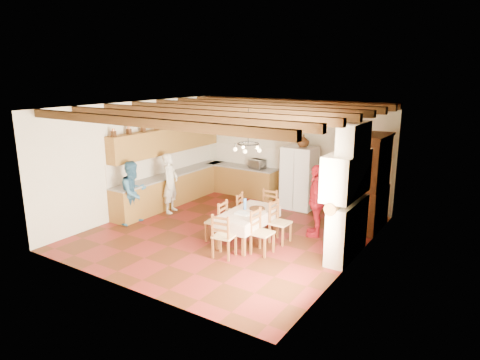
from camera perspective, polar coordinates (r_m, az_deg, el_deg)
name	(u,v)px	position (r m, az deg, el deg)	size (l,w,h in m)	color
floor	(230,233)	(10.36, -1.38, -7.04)	(6.00, 6.50, 0.02)	#49200E
ceiling	(229,106)	(9.68, -1.48, 9.85)	(6.00, 6.50, 0.02)	white
wall_back	(292,150)	(12.68, 6.92, 3.94)	(6.00, 0.02, 3.00)	beige
wall_front	(121,208)	(7.55, -15.54, -3.68)	(6.00, 0.02, 3.00)	beige
wall_left	(137,158)	(11.84, -13.57, 2.90)	(0.02, 6.50, 3.00)	beige
wall_right	(357,191)	(8.63, 15.32, -1.40)	(0.02, 6.50, 3.00)	beige
ceiling_beams	(229,110)	(9.69, -1.48, 9.26)	(6.00, 6.30, 0.16)	#382012
lower_cabinets_left	(173,189)	(12.60, -8.87, -1.19)	(0.60, 4.30, 0.86)	brown
lower_cabinets_back	(242,181)	(13.39, 0.23, -0.09)	(2.30, 0.60, 0.86)	brown
countertop_left	(173,174)	(12.49, -8.95, 0.80)	(0.62, 4.30, 0.04)	slate
countertop_back	(242,167)	(13.28, 0.23, 1.79)	(2.34, 0.62, 0.04)	slate
backsplash_left	(165,162)	(12.61, -9.98, 2.37)	(0.03, 4.30, 0.60)	white
backsplash_back	(247,155)	(13.45, 0.89, 3.34)	(2.30, 0.03, 0.60)	white
upper_cabinets	(168,140)	(12.39, -9.56, 5.24)	(0.35, 4.20, 0.70)	brown
fireplace	(346,191)	(8.93, 13.91, -1.46)	(0.56, 1.60, 2.80)	#ECE0C5
wall_picture	(343,143)	(12.01, 13.57, 4.75)	(0.34, 0.03, 0.42)	black
refrigerator	(299,178)	(12.05, 7.91, 0.31)	(0.87, 0.72, 1.75)	white
hutch	(373,183)	(10.73, 17.34, -0.35)	(0.54, 1.28, 2.33)	#39220F
dining_table	(248,215)	(9.62, 1.05, -4.68)	(0.86, 1.64, 0.71)	silver
chandelier	(248,144)	(9.22, 1.10, 4.87)	(0.47, 0.47, 0.03)	black
chair_left_near	(216,221)	(9.73, -3.18, -5.44)	(0.42, 0.40, 0.96)	brown
chair_left_far	(233,212)	(10.31, -0.93, -4.26)	(0.42, 0.40, 0.96)	brown
chair_right_near	(262,232)	(9.06, 3.00, -6.96)	(0.42, 0.40, 0.96)	brown
chair_right_far	(280,222)	(9.67, 5.40, -5.60)	(0.42, 0.40, 0.96)	brown
chair_end_near	(224,235)	(8.90, -2.12, -7.35)	(0.42, 0.40, 0.96)	brown
chair_end_far	(267,210)	(10.48, 3.59, -3.97)	(0.42, 0.40, 0.96)	brown
person_man	(170,183)	(11.73, -9.27, -0.41)	(0.60, 0.39, 1.63)	silver
person_woman_blue	(134,193)	(11.04, -13.97, -1.65)	(0.79, 0.61, 1.62)	#336891
person_woman_red	(316,200)	(10.08, 10.15, -2.70)	(1.00, 0.42, 1.70)	red
microwave	(257,164)	(12.97, 2.31, 2.15)	(0.48, 0.32, 0.26)	silver
fridge_vase	(303,141)	(11.81, 8.44, 5.18)	(0.33, 0.33, 0.34)	#39220F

